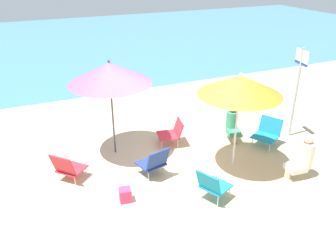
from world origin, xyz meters
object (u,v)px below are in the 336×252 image
object	(u,v)px
beach_bag	(125,195)
warning_sign	(298,81)
umbrella_orange	(240,85)
beach_chair_d	(212,185)
beach_chair_a	(172,132)
beach_chair_c	(267,132)
beach_chair_b	(68,167)
beach_chair_e	(154,162)
person_a	(232,122)
umbrella_purple	(110,73)
person_b	(303,156)

from	to	relation	value
beach_bag	warning_sign	bearing A→B (deg)	10.75
umbrella_orange	beach_chair_d	size ratio (longest dim) A/B	2.94
beach_chair_a	warning_sign	distance (m)	3.15
beach_bag	umbrella_orange	bearing A→B (deg)	5.27
beach_chair_c	warning_sign	world-z (taller)	warning_sign
beach_chair_b	beach_chair_e	xyz separation A→B (m)	(1.61, -0.51, 0.01)
beach_chair_d	beach_chair_e	size ratio (longest dim) A/B	1.03
beach_chair_a	person_a	size ratio (longest dim) A/B	0.73
person_a	beach_bag	xyz separation A→B (m)	(-3.11, -1.30, -0.31)
umbrella_purple	beach_chair_a	bearing A→B (deg)	-7.71
beach_chair_a	beach_chair_b	distance (m)	2.56
umbrella_orange	person_b	xyz separation A→B (m)	(1.03, -0.88, -1.33)
person_a	warning_sign	xyz separation A→B (m)	(1.41, -0.44, 0.97)
beach_chair_a	beach_chair_c	size ratio (longest dim) A/B	0.83
umbrella_orange	beach_chair_d	distance (m)	1.97
beach_chair_c	beach_chair_d	world-z (taller)	beach_chair_d
beach_chair_e	person_a	distance (m)	2.46
umbrella_purple	beach_chair_e	xyz separation A→B (m)	(0.46, -1.26, -1.53)
beach_chair_b	beach_chair_e	bearing A→B (deg)	-60.30
umbrella_purple	beach_chair_c	bearing A→B (deg)	-17.68
beach_chair_e	beach_chair_c	bearing A→B (deg)	-100.99
beach_chair_e	person_a	bearing A→B (deg)	-86.20
beach_chair_a	beach_chair_c	bearing A→B (deg)	167.33
umbrella_orange	person_a	size ratio (longest dim) A/B	2.33
person_a	umbrella_purple	bearing A→B (deg)	-83.06
beach_chair_a	beach_chair_c	distance (m)	2.22
beach_chair_d	beach_chair_c	bearing A→B (deg)	6.06
beach_chair_d	beach_chair_b	bearing A→B (deg)	118.80
warning_sign	umbrella_orange	bearing A→B (deg)	-152.77
umbrella_purple	person_b	xyz separation A→B (m)	(3.16, -2.44, -1.40)
beach_bag	person_a	bearing A→B (deg)	22.70
umbrella_purple	person_b	bearing A→B (deg)	-37.73
beach_chair_d	person_b	bearing A→B (deg)	-25.17
beach_chair_a	beach_chair_e	distance (m)	1.39
beach_chair_c	umbrella_purple	bearing A→B (deg)	-46.28
warning_sign	beach_bag	size ratio (longest dim) A/B	8.63
beach_chair_c	beach_chair_d	xyz separation A→B (m)	(-2.27, -1.35, 0.03)
beach_chair_d	person_a	distance (m)	2.57
beach_chair_d	warning_sign	xyz separation A→B (m)	(3.09, 1.50, 1.05)
beach_chair_c	beach_bag	world-z (taller)	beach_chair_c
beach_chair_a	beach_chair_c	world-z (taller)	beach_chair_c
umbrella_orange	beach_chair_a	bearing A→B (deg)	119.81
umbrella_orange	umbrella_purple	distance (m)	2.64
person_b	beach_bag	xyz separation A→B (m)	(-3.48, 0.66, -0.34)
person_a	beach_bag	world-z (taller)	person_a
beach_chair_b	person_a	bearing A→B (deg)	-38.94
person_a	beach_bag	distance (m)	3.38
umbrella_purple	beach_chair_e	distance (m)	2.03
beach_chair_d	person_b	distance (m)	2.05
beach_chair_a	umbrella_orange	bearing A→B (deg)	130.87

